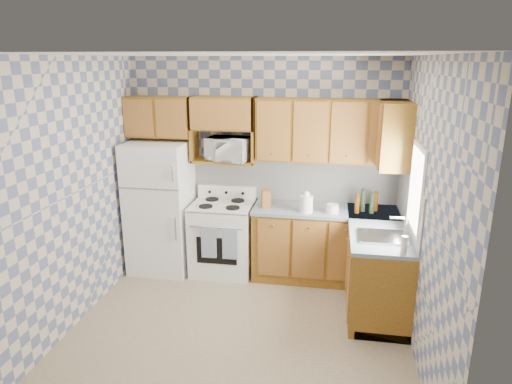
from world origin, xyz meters
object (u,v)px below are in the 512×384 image
at_px(refrigerator, 161,207).
at_px(stove_body, 223,239).
at_px(electric_kettle, 306,204).
at_px(microwave, 229,149).

relative_size(refrigerator, stove_body, 1.87).
relative_size(refrigerator, electric_kettle, 8.44).
distance_m(stove_body, microwave, 1.15).
bearing_deg(stove_body, electric_kettle, -7.69).
relative_size(refrigerator, microwave, 3.21).
bearing_deg(microwave, refrigerator, -158.24).
distance_m(refrigerator, electric_kettle, 1.87).
bearing_deg(refrigerator, electric_kettle, -3.62).
bearing_deg(electric_kettle, microwave, 164.26).
bearing_deg(stove_body, microwave, 64.06).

